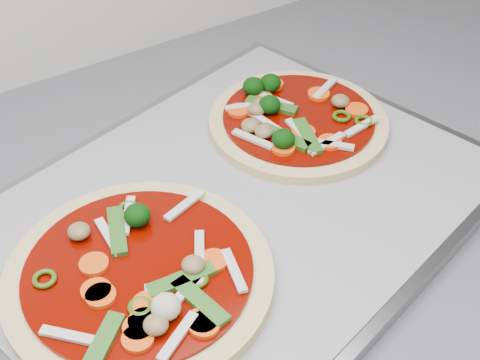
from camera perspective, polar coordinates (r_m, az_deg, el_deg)
countertop at (r=0.65m, az=-14.74°, el=-7.97°), size 3.60×0.60×0.04m
baking_tray at (r=0.65m, az=-0.70°, el=-2.67°), size 0.58×0.49×0.02m
parchment at (r=0.64m, az=-0.71°, el=-2.08°), size 0.55×0.46×0.00m
pizza_left at (r=0.57m, az=-8.53°, el=-8.09°), size 0.25×0.25×0.04m
pizza_right at (r=0.73m, az=4.70°, el=5.18°), size 0.27×0.27×0.03m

